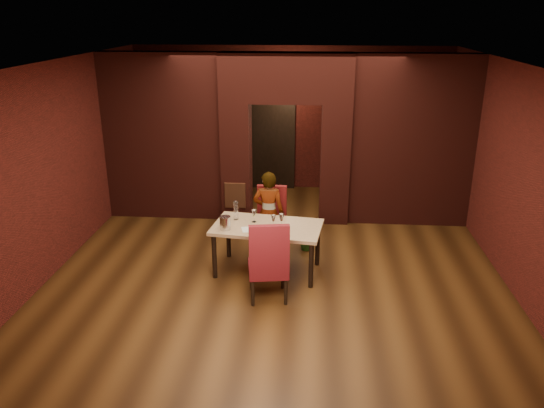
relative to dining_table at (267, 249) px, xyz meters
The scene contains 25 objects.
floor 0.52m from the dining_table, 63.86° to the left, with size 8.00×8.00×0.00m, color #4D2D13.
ceiling 2.83m from the dining_table, 63.86° to the left, with size 7.00×8.00×0.04m, color silver.
wall_back 4.48m from the dining_table, 87.98° to the left, with size 7.00×0.04×3.20m, color maroon.
wall_front 3.89m from the dining_table, 87.64° to the right, with size 7.00×0.04×3.20m, color maroon.
wall_left 3.57m from the dining_table, behind, with size 0.04×8.00×3.20m, color maroon.
wall_right 3.86m from the dining_table, ahead, with size 0.04×8.00×3.20m, color maroon.
pillar_left 2.56m from the dining_table, 109.07° to the left, with size 0.55×0.55×2.30m, color maroon.
pillar_right 2.67m from the dining_table, 64.49° to the left, with size 0.55×0.55×2.30m, color maroon.
lintel 3.31m from the dining_table, 86.24° to the left, with size 2.45×0.55×0.90m, color maroon.
wing_wall_left 3.42m from the dining_table, 133.75° to the left, with size 2.27×0.35×3.20m, color maroon.
wing_wall_right 3.62m from the dining_table, 42.57° to the left, with size 2.27×0.35×3.20m, color maroon.
vent_panel 2.17m from the dining_table, 111.62° to the left, with size 0.40×0.03×0.50m, color #A85630.
rear_door 4.31m from the dining_table, 93.34° to the left, with size 0.90×0.08×2.10m, color black.
rear_door_frame 4.27m from the dining_table, 93.37° to the left, with size 1.02×0.04×2.22m, color black.
dining_table is the anchor object (origin of this frame).
chair_far 0.79m from the dining_table, 90.70° to the left, with size 0.50×0.50×1.11m, color maroon.
chair_near 0.84m from the dining_table, 84.17° to the right, with size 0.55×0.55×1.21m, color maroon.
person_seated 0.79m from the dining_table, 93.30° to the left, with size 0.52×0.34×1.44m, color white.
wine_glass_a 0.55m from the dining_table, 147.71° to the left, with size 0.08×0.08×0.20m, color white, non-canonical shape.
wine_glass_b 0.49m from the dining_table, ahead, with size 0.07×0.07×0.18m, color white, non-canonical shape.
wine_glass_c 0.54m from the dining_table, ahead, with size 0.09×0.09×0.21m, color white, non-canonical shape.
tasting_sheet 0.48m from the dining_table, 143.53° to the right, with size 0.30×0.22×0.00m, color silver.
wine_bucket 0.82m from the dining_table, 162.69° to the right, with size 0.17×0.17×0.21m, color #B9BAC1.
water_bottle 0.79m from the dining_table, 156.37° to the left, with size 0.07×0.07×0.32m, color white.
potted_plant 1.07m from the dining_table, 54.70° to the left, with size 0.35×0.30×0.39m, color #23631F.
Camera 1 is at (0.52, -7.85, 3.92)m, focal length 35.00 mm.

